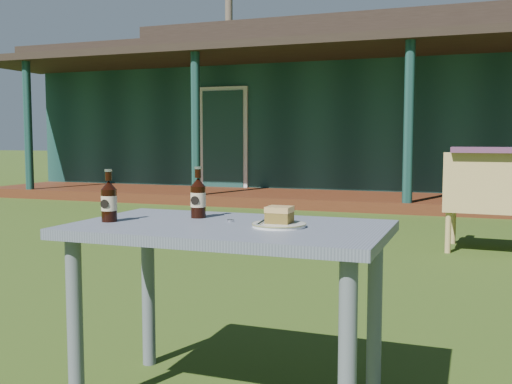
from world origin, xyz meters
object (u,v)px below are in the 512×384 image
at_px(cola_bottle_near, 198,197).
at_px(armchair_left, 484,196).
at_px(cola_bottle_far, 109,201).
at_px(cafe_table, 229,250).
at_px(plate, 279,225).
at_px(cake_slice, 279,215).

height_order(cola_bottle_near, armchair_left, cola_bottle_near).
bearing_deg(cola_bottle_far, cafe_table, 11.05).
bearing_deg(cafe_table, plate, 0.58).
bearing_deg(cola_bottle_near, plate, -18.55).
xyz_separation_m(plate, cake_slice, (-0.00, 0.01, 0.04)).
relative_size(cafe_table, armchair_left, 1.30).
relative_size(cafe_table, plate, 5.88).
bearing_deg(plate, cola_bottle_near, 161.45).
bearing_deg(plate, armchair_left, 78.60).
bearing_deg(cola_bottle_far, armchair_left, 69.60).
relative_size(cake_slice, armchair_left, 0.10).
distance_m(plate, cake_slice, 0.04).
height_order(plate, cola_bottle_near, cola_bottle_near).
xyz_separation_m(plate, cola_bottle_near, (-0.40, 0.13, 0.08)).
bearing_deg(cafe_table, cake_slice, 3.38).
bearing_deg(plate, cola_bottle_far, -172.01).
bearing_deg(cake_slice, cafe_table, -176.62).
bearing_deg(cafe_table, cola_bottle_near, 145.41).
bearing_deg(armchair_left, cake_slice, -101.45).
bearing_deg(cola_bottle_near, cake_slice, -17.33).
height_order(cola_bottle_far, armchair_left, cola_bottle_far).
distance_m(plate, armchair_left, 3.85).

